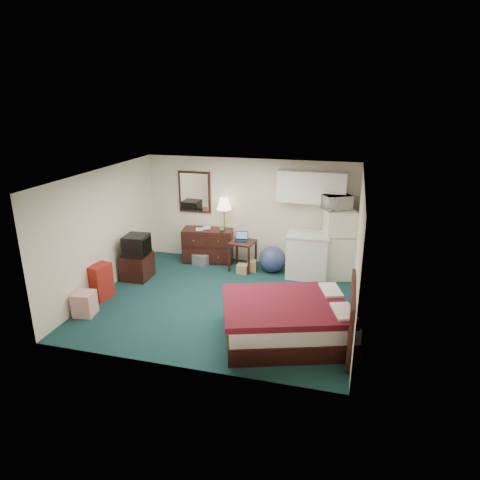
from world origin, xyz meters
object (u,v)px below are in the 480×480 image
(dresser, at_px, (208,245))
(bed, at_px, (287,321))
(suitcase, at_px, (101,282))
(desk, at_px, (243,255))
(fridge, at_px, (339,244))
(floor_lamp, at_px, (224,231))
(tv_stand, at_px, (137,266))
(kitchen_counter, at_px, (308,256))

(dresser, relative_size, bed, 0.59)
(suitcase, bearing_deg, desk, 54.19)
(desk, height_order, fridge, fridge)
(floor_lamp, distance_m, desk, 0.77)
(dresser, bearing_deg, floor_lamp, -7.66)
(tv_stand, bearing_deg, fridge, 15.27)
(dresser, height_order, desk, dresser)
(kitchen_counter, bearing_deg, desk, 179.26)
(fridge, xyz_separation_m, suitcase, (-4.48, -2.33, -0.41))
(fridge, height_order, suitcase, fridge)
(tv_stand, height_order, suitcase, suitcase)
(kitchen_counter, bearing_deg, floor_lamp, 170.85)
(floor_lamp, bearing_deg, desk, -30.06)
(fridge, bearing_deg, bed, -116.81)
(desk, height_order, bed, desk)
(suitcase, bearing_deg, floor_lamp, 65.18)
(dresser, bearing_deg, kitchen_counter, -16.45)
(dresser, height_order, kitchen_counter, kitchen_counter)
(desk, xyz_separation_m, suitcase, (-2.34, -2.18, 0.02))
(bed, xyz_separation_m, suitcase, (-3.81, 0.53, 0.03))
(desk, height_order, tv_stand, desk)
(floor_lamp, height_order, suitcase, floor_lamp)
(dresser, relative_size, desk, 1.75)
(desk, relative_size, kitchen_counter, 0.71)
(dresser, distance_m, floor_lamp, 0.57)
(dresser, xyz_separation_m, desk, (0.95, -0.30, -0.07))
(dresser, xyz_separation_m, bed, (2.41, -3.01, -0.08))
(suitcase, bearing_deg, tv_stand, 89.98)
(floor_lamp, bearing_deg, kitchen_counter, -9.19)
(dresser, xyz_separation_m, kitchen_counter, (2.44, -0.32, 0.08))
(bed, xyz_separation_m, tv_stand, (-3.59, 1.62, -0.04))
(kitchen_counter, xyz_separation_m, suitcase, (-3.84, -2.16, -0.13))
(dresser, height_order, tv_stand, dresser)
(dresser, bearing_deg, tv_stand, -139.42)
(kitchen_counter, bearing_deg, dresser, 172.62)
(dresser, distance_m, suitcase, 2.85)
(floor_lamp, height_order, bed, floor_lamp)
(desk, bearing_deg, fridge, 10.58)
(floor_lamp, bearing_deg, fridge, -3.46)
(tv_stand, bearing_deg, kitchen_counter, 15.57)
(desk, height_order, suitcase, suitcase)
(bed, distance_m, tv_stand, 3.94)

